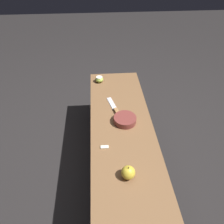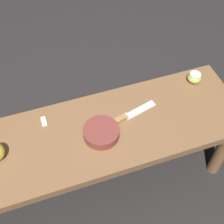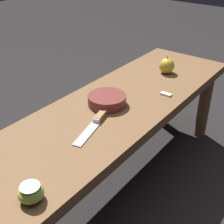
# 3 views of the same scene
# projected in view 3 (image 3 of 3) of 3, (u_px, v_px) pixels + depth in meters

# --- Properties ---
(ground_plane) EXTENTS (8.00, 8.00, 0.00)m
(ground_plane) POSITION_uv_depth(u_px,v_px,m) (116.00, 183.00, 1.44)
(ground_plane) COLOR black
(wooden_bench) EXTENTS (1.33, 0.40, 0.43)m
(wooden_bench) POSITION_uv_depth(u_px,v_px,m) (117.00, 117.00, 1.26)
(wooden_bench) COLOR brown
(wooden_bench) RESTS_ON ground_plane
(knife) EXTENTS (0.25, 0.09, 0.02)m
(knife) POSITION_uv_depth(u_px,v_px,m) (98.00, 119.00, 1.10)
(knife) COLOR silver
(knife) RESTS_ON wooden_bench
(apple_whole) EXTENTS (0.07, 0.07, 0.08)m
(apple_whole) POSITION_uv_depth(u_px,v_px,m) (167.00, 66.00, 1.46)
(apple_whole) COLOR gold
(apple_whole) RESTS_ON wooden_bench
(apple_cut) EXTENTS (0.07, 0.07, 0.05)m
(apple_cut) POSITION_uv_depth(u_px,v_px,m) (31.00, 193.00, 0.77)
(apple_cut) COLOR #9EB747
(apple_cut) RESTS_ON wooden_bench
(apple_slice_near_knife) EXTENTS (0.02, 0.05, 0.01)m
(apple_slice_near_knife) POSITION_uv_depth(u_px,v_px,m) (166.00, 94.00, 1.28)
(apple_slice_near_knife) COLOR white
(apple_slice_near_knife) RESTS_ON wooden_bench
(bowl) EXTENTS (0.15, 0.15, 0.04)m
(bowl) POSITION_uv_depth(u_px,v_px,m) (107.00, 100.00, 1.20)
(bowl) COLOR brown
(bowl) RESTS_ON wooden_bench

